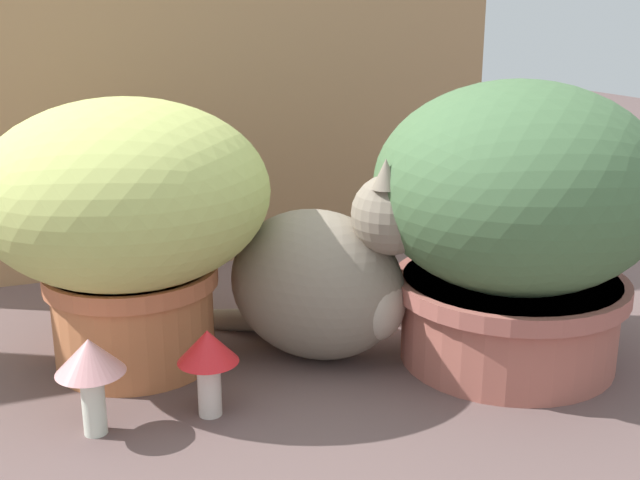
{
  "coord_description": "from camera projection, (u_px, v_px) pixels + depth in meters",
  "views": [
    {
      "loc": [
        -0.22,
        -1.03,
        0.5
      ],
      "look_at": [
        0.16,
        -0.04,
        0.18
      ],
      "focal_mm": 44.6,
      "sensor_mm": 36.0,
      "label": 1
    }
  ],
  "objects": [
    {
      "name": "ground_plane",
      "position": [
        208.0,
        363.0,
        1.14
      ],
      "size": [
        6.0,
        6.0,
        0.0
      ],
      "primitive_type": "plane",
      "color": "brown"
    },
    {
      "name": "cardboard_backdrop",
      "position": [
        200.0,
        29.0,
        1.47
      ],
      "size": [
        1.2,
        0.03,
        0.9
      ],
      "primitive_type": "cube",
      "color": "#A98057",
      "rests_on": "ground"
    },
    {
      "name": "grass_planter",
      "position": [
        127.0,
        214.0,
        1.09
      ],
      "size": [
        0.39,
        0.39,
        0.38
      ],
      "color": "#C17244",
      "rests_on": "ground"
    },
    {
      "name": "leafy_planter",
      "position": [
        515.0,
        218.0,
        1.1
      ],
      "size": [
        0.4,
        0.4,
        0.4
      ],
      "color": "#AB5E50",
      "rests_on": "ground"
    },
    {
      "name": "cat",
      "position": [
        327.0,
        278.0,
        1.13
      ],
      "size": [
        0.31,
        0.34,
        0.32
      ],
      "color": "gray",
      "rests_on": "ground"
    },
    {
      "name": "mushroom_ornament_red",
      "position": [
        208.0,
        355.0,
        0.98
      ],
      "size": [
        0.08,
        0.08,
        0.11
      ],
      "color": "silver",
      "rests_on": "ground"
    },
    {
      "name": "mushroom_ornament_pink",
      "position": [
        90.0,
        364.0,
        0.93
      ],
      "size": [
        0.08,
        0.08,
        0.12
      ],
      "color": "silver",
      "rests_on": "ground"
    }
  ]
}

